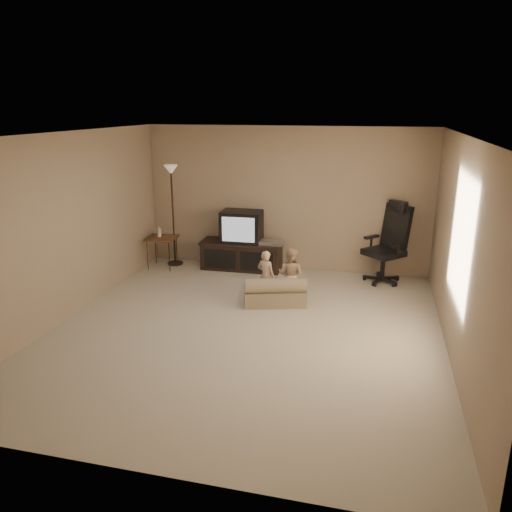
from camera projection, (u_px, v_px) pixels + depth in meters
The scene contains 9 objects.
floor at pixel (245, 330), 6.53m from camera, with size 5.50×5.50×0.00m, color beige.
room_shell at pixel (245, 217), 6.09m from camera, with size 5.50×5.50×5.50m.
tv_stand at pixel (242, 245), 8.88m from camera, with size 1.49×0.58×1.05m.
office_chair at pixel (387, 253), 8.22m from camera, with size 0.88×0.88×1.35m.
side_table at pixel (161, 238), 8.93m from camera, with size 0.54×0.54×0.76m.
floor_lamp at pixel (172, 193), 8.89m from camera, with size 0.28×0.28×1.82m.
child_sofa at pixel (275, 293), 7.34m from camera, with size 1.00×0.74×0.44m.
toddler_left at pixel (266, 276), 7.41m from camera, with size 0.29×0.21×0.79m, color tan.
toddler_right at pixel (291, 275), 7.41m from camera, with size 0.40×0.22×0.82m, color tan.
Camera 1 is at (1.56, -5.76, 2.82)m, focal length 35.00 mm.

